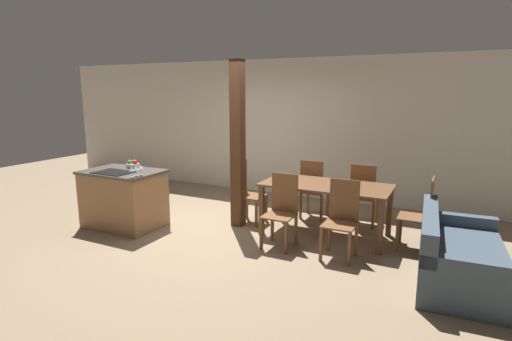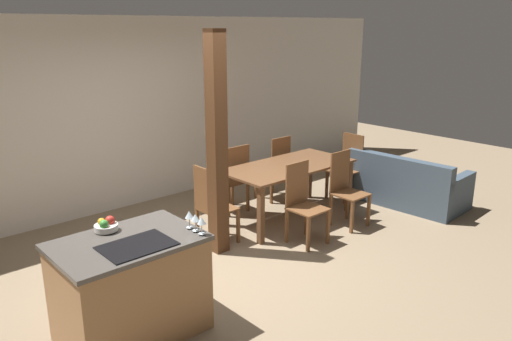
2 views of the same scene
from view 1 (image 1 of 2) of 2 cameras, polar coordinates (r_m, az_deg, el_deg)
name	(u,v)px [view 1 (image 1 of 2)]	position (r m, az deg, el deg)	size (l,w,h in m)	color
ground_plane	(215,231)	(6.15, -5.91, -8.55)	(16.00, 16.00, 0.00)	#847056
wall_back	(282,128)	(8.07, 3.67, 6.09)	(11.20, 0.08, 2.70)	silver
kitchen_island	(124,198)	(6.54, -18.35, -3.78)	(1.19, 0.81, 0.89)	#9E7047
fruit_bowl	(133,164)	(6.66, -17.20, 0.89)	(0.20, 0.20, 0.12)	silver
wine_glass_near	(131,169)	(5.83, -17.38, 0.18)	(0.07, 0.07, 0.15)	silver
wine_glass_middle	(136,168)	(5.90, -16.78, 0.33)	(0.07, 0.07, 0.15)	silver
wine_glass_far	(140,167)	(5.96, -16.19, 0.47)	(0.07, 0.07, 0.15)	silver
dining_table	(326,191)	(5.86, 9.94, -2.91)	(1.83, 0.89, 0.76)	brown
dining_chair_near_left	(281,210)	(5.43, 3.66, -5.59)	(0.40, 0.40, 0.99)	brown
dining_chair_near_right	(341,218)	(5.18, 12.11, -6.67)	(0.40, 0.40, 0.99)	brown
dining_chair_far_left	(313,188)	(6.63, 8.17, -2.55)	(0.40, 0.40, 0.99)	brown
dining_chair_far_right	(364,194)	(6.42, 15.14, -3.28)	(0.40, 0.40, 0.99)	brown
dining_chair_head_end	(247,191)	(6.37, -1.32, -3.00)	(0.40, 0.40, 0.99)	brown
dining_chair_foot_end	(421,213)	(5.68, 22.53, -5.68)	(0.40, 0.40, 0.99)	brown
couch	(457,259)	(5.02, 26.81, -11.18)	(0.94, 1.67, 0.77)	#3D4C5B
timber_post	(238,145)	(6.08, -2.63, 3.63)	(0.18, 0.18, 2.54)	#4C2D19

